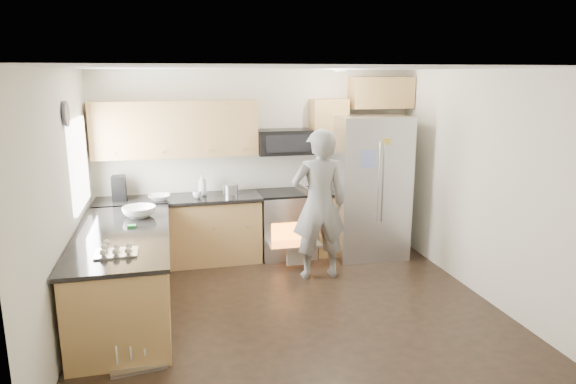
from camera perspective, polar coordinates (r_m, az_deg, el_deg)
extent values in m
plane|color=black|center=(5.86, 0.23, -12.71)|extent=(4.50, 4.50, 0.00)
cube|color=silver|center=(7.35, -3.40, 3.24)|extent=(4.50, 0.04, 2.60)
cube|color=silver|center=(3.59, 7.78, -7.36)|extent=(4.50, 0.04, 2.60)
cube|color=silver|center=(5.38, -23.75, -1.48)|extent=(0.04, 4.00, 2.60)
cube|color=silver|center=(6.33, 20.47, 0.84)|extent=(0.04, 4.00, 2.60)
cube|color=white|center=(5.28, 0.26, 13.62)|extent=(4.50, 4.00, 0.04)
cube|color=white|center=(6.29, -22.21, 2.96)|extent=(0.04, 1.00, 1.00)
cylinder|color=beige|center=(6.59, 5.79, 13.30)|extent=(0.14, 0.14, 0.02)
cylinder|color=#474754|center=(5.69, -23.45, 7.98)|extent=(0.03, 0.26, 0.26)
cube|color=#A37741|center=(7.15, -11.82, -4.42)|extent=(2.15, 0.60, 0.87)
cube|color=black|center=(7.02, -12.00, -0.78)|extent=(2.19, 0.64, 0.04)
cube|color=#A37741|center=(7.49, 4.65, -3.38)|extent=(0.50, 0.60, 0.87)
cube|color=black|center=(7.37, 4.74, 0.11)|extent=(0.54, 0.64, 0.04)
cube|color=#A37741|center=(7.01, -12.35, 6.86)|extent=(2.16, 0.33, 0.74)
cube|color=#A37741|center=(7.35, 4.53, 7.40)|extent=(0.50, 0.33, 0.74)
cube|color=#A37741|center=(7.60, 10.30, 10.81)|extent=(0.90, 0.33, 0.44)
imported|color=silver|center=(6.94, -14.10, -0.58)|extent=(0.29, 0.29, 0.07)
imported|color=silver|center=(7.09, -9.51, 0.84)|extent=(0.11, 0.11, 0.29)
imported|color=silver|center=(6.95, -10.04, -0.26)|extent=(0.12, 0.12, 0.10)
cylinder|color=#B7B7BC|center=(7.10, -6.41, 0.32)|extent=(0.21, 0.21, 0.14)
cube|color=black|center=(7.04, -18.27, 0.40)|extent=(0.17, 0.21, 0.32)
cylinder|color=#B7B7BC|center=(7.46, 3.22, 0.79)|extent=(0.11, 0.11, 0.08)
cube|color=#A37741|center=(5.81, -17.63, -8.93)|extent=(0.90, 2.30, 0.87)
cube|color=black|center=(5.65, -17.96, -4.50)|extent=(0.96, 2.36, 0.04)
imported|color=white|center=(6.19, -16.22, -2.12)|extent=(0.38, 0.38, 0.12)
cube|color=green|center=(5.80, -16.99, -3.66)|extent=(0.09, 0.06, 0.03)
cube|color=#B7B7BC|center=(4.99, -18.53, -6.13)|extent=(0.38, 0.29, 0.08)
cube|color=#B7B7BC|center=(7.30, -0.17, -3.65)|extent=(0.76, 0.62, 0.90)
cube|color=black|center=(7.18, -0.17, -0.10)|extent=(0.76, 0.60, 0.03)
cube|color=orange|center=(7.03, 0.42, -4.76)|extent=(0.56, 0.02, 0.34)
cube|color=#B7B7BC|center=(6.90, 0.74, -5.84)|extent=(0.70, 0.34, 0.03)
cube|color=white|center=(6.90, 0.84, -7.03)|extent=(0.24, 0.03, 0.28)
cube|color=black|center=(7.17, -0.39, 5.61)|extent=(0.76, 0.40, 0.34)
cube|color=#B7B7BC|center=(7.30, 9.07, 0.57)|extent=(1.00, 0.80, 1.99)
cylinder|color=#B7B7BC|center=(6.91, 10.08, 1.02)|extent=(0.03, 0.03, 1.08)
cylinder|color=#B7B7BC|center=(6.93, 10.57, 1.05)|extent=(0.03, 0.03, 1.08)
cube|color=pink|center=(7.06, 11.85, -0.59)|extent=(0.26, 0.02, 0.32)
cube|color=#94A4ED|center=(6.79, 8.91, 3.65)|extent=(0.19, 0.01, 0.24)
imported|color=gray|center=(6.41, 3.45, -1.41)|extent=(0.70, 0.47, 1.90)
cube|color=#B7B7BC|center=(5.05, -16.36, -17.61)|extent=(0.53, 0.45, 0.03)
cylinder|color=silver|center=(4.97, -18.56, -16.29)|extent=(0.05, 0.27, 0.27)
cylinder|color=silver|center=(4.98, -17.16, -16.17)|extent=(0.05, 0.27, 0.27)
cylinder|color=silver|center=(4.98, -15.78, -16.05)|extent=(0.05, 0.27, 0.27)
cylinder|color=silver|center=(4.99, -14.39, -15.91)|extent=(0.05, 0.27, 0.27)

